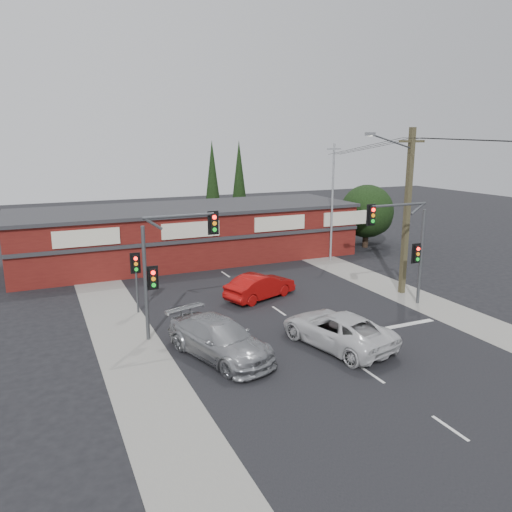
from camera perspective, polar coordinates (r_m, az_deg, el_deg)
name	(u,v)px	position (r m, az deg, el deg)	size (l,w,h in m)	color
ground	(306,330)	(25.41, 5.76, -8.39)	(120.00, 120.00, 0.00)	black
road_strip	(264,301)	(29.57, 0.94, -5.15)	(14.00, 70.00, 0.01)	black
verge_left	(117,322)	(27.29, -15.59, -7.25)	(3.00, 70.00, 0.02)	gray
verge_right	(381,284)	(33.89, 14.11, -3.14)	(3.00, 70.00, 0.02)	gray
stop_line	(382,329)	(26.11, 14.18, -8.11)	(6.50, 0.35, 0.01)	silver
white_suv	(337,329)	(23.49, 9.25, -8.27)	(2.64, 5.73, 1.59)	silver
silver_suv	(220,339)	(22.08, -4.18, -9.44)	(2.35, 5.79, 1.68)	#95979A
red_sedan	(260,286)	(29.83, 0.48, -3.47)	(1.61, 4.61, 1.52)	#9E0B09
lane_dashes	(249,290)	(31.54, -0.80, -3.95)	(0.12, 52.14, 0.01)	silver
shop_building	(189,233)	(39.62, -7.71, 2.65)	(27.30, 8.40, 4.22)	#521310
tree_cluster	(365,214)	(45.10, 12.39, 4.73)	(5.90, 5.10, 5.50)	#2D2116
conifer_near	(212,181)	(47.17, -5.00, 8.51)	(1.80, 1.80, 9.25)	#2D2116
conifer_far	(239,179)	(50.26, -1.94, 8.84)	(1.80, 1.80, 9.25)	#2D2116
traffic_mast_left	(167,257)	(23.71, -10.11, -0.16)	(3.77, 0.27, 5.97)	#47494C
traffic_mast_right	(407,238)	(28.97, 16.83, 1.95)	(3.96, 0.27, 5.97)	#47494C
pedestal_signal	(136,270)	(27.72, -13.56, -1.62)	(0.55, 0.27, 3.38)	#47494C
utility_pole	(406,207)	(31.20, 16.74, 5.43)	(4.38, 0.59, 10.00)	#4A4329
steel_pole	(332,201)	(38.84, 8.72, 6.24)	(1.20, 0.16, 9.00)	gray
power_lines	(489,145)	(27.14, 25.06, 11.40)	(2.01, 29.00, 1.22)	black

